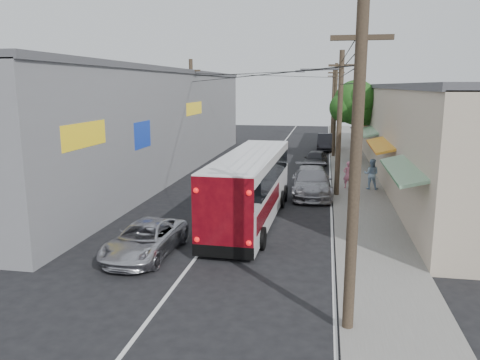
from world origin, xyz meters
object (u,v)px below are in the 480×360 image
at_px(parked_car_far, 326,142).
at_px(pedestrian_far, 371,174).
at_px(parked_suv, 312,182).
at_px(pedestrian_near, 348,175).
at_px(coach_bus, 251,186).
at_px(jeepney, 145,239).
at_px(parked_car_mid, 315,159).

relative_size(parked_car_far, pedestrian_far, 2.67).
xyz_separation_m(parked_suv, parked_car_far, (0.80, 19.24, 0.01)).
bearing_deg(pedestrian_far, parked_car_far, -69.87).
bearing_deg(pedestrian_near, coach_bus, 38.14).
bearing_deg(jeepney, parked_car_mid, 76.78).
distance_m(parked_car_far, pedestrian_far, 17.66).
relative_size(parked_car_mid, pedestrian_far, 2.13).
distance_m(coach_bus, pedestrian_near, 8.82).
xyz_separation_m(coach_bus, parked_suv, (2.60, 5.55, -0.83)).
xyz_separation_m(coach_bus, jeepney, (-3.08, -5.27, -1.00)).
bearing_deg(coach_bus, pedestrian_near, 59.27).
xyz_separation_m(coach_bus, pedestrian_near, (4.68, 7.44, -0.70)).
height_order(parked_suv, pedestrian_far, pedestrian_far).
xyz_separation_m(jeepney, parked_car_mid, (5.68, 20.05, 0.04)).
bearing_deg(coach_bus, pedestrian_far, 51.97).
bearing_deg(parked_car_mid, parked_car_far, 92.23).
height_order(coach_bus, parked_suv, coach_bus).
bearing_deg(parked_car_mid, parked_suv, -83.20).
relative_size(parked_suv, pedestrian_far, 2.99).
bearing_deg(pedestrian_far, pedestrian_near, 6.52).
distance_m(coach_bus, parked_suv, 6.18).
bearing_deg(jeepney, parked_car_far, 80.43).
height_order(parked_car_mid, pedestrian_far, pedestrian_far).
height_order(jeepney, parked_suv, parked_suv).
height_order(jeepney, pedestrian_near, pedestrian_near).
relative_size(coach_bus, parked_suv, 2.01).
height_order(coach_bus, pedestrian_near, coach_bus).
height_order(parked_suv, pedestrian_near, pedestrian_near).
distance_m(coach_bus, jeepney, 6.18).
bearing_deg(parked_suv, coach_bus, -118.36).
relative_size(parked_car_mid, parked_car_far, 0.80).
distance_m(coach_bus, parked_car_far, 25.03).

